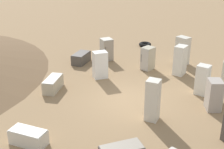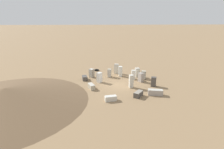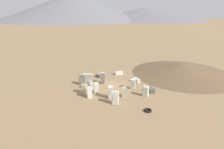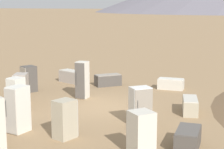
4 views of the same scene
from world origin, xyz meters
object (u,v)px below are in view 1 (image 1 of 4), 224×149
discarded_fridge_1 (107,49)px  discarded_fridge_10 (28,137)px  discarded_fridge_6 (183,50)px  discarded_fridge_9 (180,60)px  discarded_fridge_4 (148,58)px  scrap_tire (145,44)px  discarded_fridge_2 (53,84)px  discarded_fridge_8 (214,95)px  discarded_fridge_15 (81,58)px  discarded_fridge_7 (153,100)px  discarded_fridge_5 (203,80)px  discarded_fridge_14 (100,65)px

discarded_fridge_1 → discarded_fridge_10: (-2.18, 9.72, -0.42)m
discarded_fridge_6 → discarded_fridge_9: (-0.43, 1.78, -0.01)m
discarded_fridge_4 → discarded_fridge_9: (-1.97, -0.22, 0.17)m
discarded_fridge_6 → scrap_tire: size_ratio=1.94×
discarded_fridge_4 → scrap_tire: bearing=-51.3°
discarded_fridge_4 → discarded_fridge_6: bearing=-114.5°
discarded_fridge_2 → discarded_fridge_9: size_ratio=0.93×
discarded_fridge_8 → discarded_fridge_15: (8.93, -2.07, -0.41)m
discarded_fridge_6 → discarded_fridge_8: (-3.16, 5.16, -0.16)m
discarded_fridge_7 → scrap_tire: (4.62, -9.70, -0.83)m
discarded_fridge_9 → discarded_fridge_5: bearing=-42.8°
discarded_fridge_5 → discarded_fridge_6: size_ratio=0.88×
discarded_fridge_4 → discarded_fridge_1: bearing=8.8°
discarded_fridge_5 → discarded_fridge_4: bearing=160.1°
discarded_fridge_14 → discarded_fridge_1: bearing=64.4°
discarded_fridge_8 → discarded_fridge_1: bearing=-142.0°
discarded_fridge_4 → discarded_fridge_7: size_ratio=0.74×
discarded_fridge_4 → discarded_fridge_9: 1.99m
discarded_fridge_14 → discarded_fridge_8: bearing=-54.0°
scrap_tire → discarded_fridge_2: bearing=83.2°
discarded_fridge_8 → discarded_fridge_15: discarded_fridge_8 is taller
discarded_fridge_15 → discarded_fridge_4: bearing=5.8°
discarded_fridge_5 → discarded_fridge_9: discarded_fridge_9 is taller
discarded_fridge_6 → discarded_fridge_10: bearing=-80.5°
discarded_fridge_6 → discarded_fridge_10: size_ratio=1.18×
discarded_fridge_5 → discarded_fridge_8: discarded_fridge_5 is taller
discarded_fridge_1 → discarded_fridge_15: size_ratio=0.95×
discarded_fridge_4 → discarded_fridge_8: size_ratio=0.96×
discarded_fridge_1 → discarded_fridge_5: discarded_fridge_5 is taller
discarded_fridge_5 → discarded_fridge_8: bearing=-51.8°
discarded_fridge_1 → discarded_fridge_14: size_ratio=0.92×
discarded_fridge_15 → discarded_fridge_9: bearing=3.3°
discarded_fridge_2 → scrap_tire: bearing=-114.9°
discarded_fridge_7 → discarded_fridge_14: 5.31m
discarded_fridge_14 → discarded_fridge_15: bearing=99.5°
discarded_fridge_15 → scrap_tire: (-2.18, -5.36, -0.20)m
discarded_fridge_4 → discarded_fridge_8: (-4.70, 3.15, 0.03)m
discarded_fridge_1 → discarded_fridge_4: size_ratio=1.03×
discarded_fridge_1 → discarded_fridge_5: size_ratio=0.92×
discarded_fridge_15 → scrap_tire: discarded_fridge_15 is taller
discarded_fridge_1 → discarded_fridge_4: discarded_fridge_1 is taller
discarded_fridge_4 → discarded_fridge_5: discarded_fridge_5 is taller
discarded_fridge_5 → scrap_tire: bearing=139.2°
discarded_fridge_2 → discarded_fridge_15: size_ratio=1.07×
discarded_fridge_2 → discarded_fridge_5: bearing=-172.0°
discarded_fridge_2 → discarded_fridge_5: size_ratio=1.04×
discarded_fridge_2 → discarded_fridge_4: (-3.18, -5.20, 0.37)m
discarded_fridge_2 → discarded_fridge_6: bearing=-141.3°
discarded_fridge_5 → discarded_fridge_7: 3.84m
discarded_fridge_4 → scrap_tire: size_ratio=1.53×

